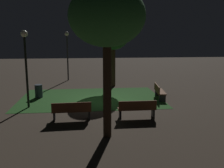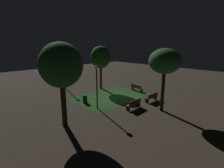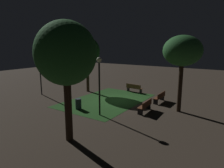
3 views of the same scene
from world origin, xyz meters
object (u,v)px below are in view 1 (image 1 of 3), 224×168
(bench_corner, at_px, (159,91))
(tree_near_wall, at_px, (113,30))
(bench_back_row, at_px, (72,110))
(lamp_post_plaza_west, at_px, (25,55))
(bench_by_lamp, at_px, (137,108))
(trash_bin, at_px, (39,91))
(lamp_post_plaza_east, at_px, (67,47))
(tree_back_right, at_px, (107,18))

(bench_corner, relative_size, tree_near_wall, 0.32)
(bench_back_row, xyz_separation_m, tree_near_wall, (2.80, 8.00, 3.78))
(bench_corner, distance_m, lamp_post_plaza_west, 8.11)
(bench_by_lamp, relative_size, trash_bin, 2.15)
(bench_corner, bearing_deg, lamp_post_plaza_east, 129.53)
(lamp_post_plaza_east, bearing_deg, bench_by_lamp, -70.22)
(lamp_post_plaza_west, bearing_deg, bench_back_row, -44.54)
(tree_back_right, bearing_deg, lamp_post_plaza_east, 100.28)
(lamp_post_plaza_west, height_order, trash_bin, lamp_post_plaza_west)
(bench_back_row, distance_m, tree_back_right, 4.75)
(lamp_post_plaza_west, height_order, lamp_post_plaza_east, lamp_post_plaza_east)
(trash_bin, bearing_deg, lamp_post_plaza_east, 77.47)
(bench_corner, relative_size, trash_bin, 2.20)
(tree_back_right, distance_m, lamp_post_plaza_east, 13.39)
(lamp_post_plaza_west, bearing_deg, bench_by_lamp, -23.74)
(tree_back_right, distance_m, trash_bin, 8.72)
(bench_by_lamp, bearing_deg, tree_back_right, -127.49)
(bench_by_lamp, xyz_separation_m, lamp_post_plaza_east, (-3.96, 11.01, 2.41))
(bench_corner, height_order, tree_back_right, tree_back_right)
(bench_corner, bearing_deg, tree_back_right, -123.03)
(lamp_post_plaza_west, xyz_separation_m, trash_bin, (0.16, 2.21, -2.43))
(tree_near_wall, height_order, tree_back_right, tree_near_wall)
(bench_back_row, height_order, lamp_post_plaza_east, lamp_post_plaza_east)
(tree_near_wall, relative_size, tree_back_right, 1.02)
(bench_by_lamp, height_order, lamp_post_plaza_west, lamp_post_plaza_west)
(bench_corner, xyz_separation_m, tree_near_wall, (-2.39, 4.36, 3.78))
(bench_by_lamp, distance_m, trash_bin, 7.10)
(bench_by_lamp, bearing_deg, tree_near_wall, 91.90)
(tree_back_right, relative_size, lamp_post_plaza_east, 1.34)
(lamp_post_plaza_west, xyz_separation_m, lamp_post_plaza_east, (1.58, 8.58, 0.04))
(tree_near_wall, distance_m, lamp_post_plaza_west, 7.79)
(bench_back_row, bearing_deg, tree_back_right, -54.55)
(lamp_post_plaza_east, bearing_deg, tree_near_wall, -39.20)
(tree_near_wall, bearing_deg, tree_back_right, -97.48)
(bench_back_row, height_order, bench_corner, same)
(bench_by_lamp, bearing_deg, bench_back_row, 180.00)
(tree_back_right, bearing_deg, bench_corner, 56.97)
(bench_back_row, xyz_separation_m, bench_by_lamp, (3.06, -0.00, 0.00))
(bench_back_row, height_order, trash_bin, bench_back_row)
(lamp_post_plaza_east, bearing_deg, bench_corner, -50.47)
(bench_back_row, bearing_deg, bench_by_lamp, -0.00)
(bench_back_row, xyz_separation_m, trash_bin, (-2.31, 4.64, -0.06))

